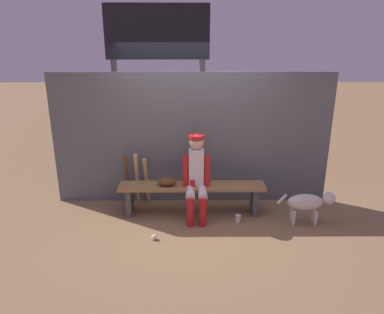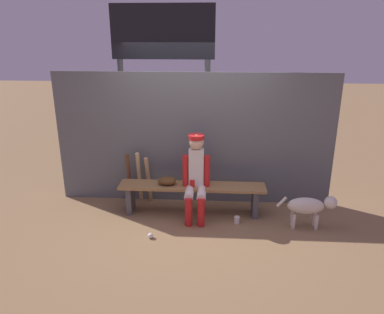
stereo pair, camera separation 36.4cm
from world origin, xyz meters
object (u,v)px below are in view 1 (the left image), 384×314
object	(u,v)px
dugout_bench	(192,192)
bat_wood_dark	(127,180)
baseball_glove	(167,181)
baseball	(154,237)
scoreboard	(161,54)
bat_wood_tan	(147,181)
bat_wood_natural	(137,178)
cup_on_ground	(238,218)
cup_on_bench	(193,183)
player_seated	(196,175)
dog	(309,202)

from	to	relation	value
dugout_bench	bat_wood_dark	world-z (taller)	bat_wood_dark
baseball_glove	baseball	bearing A→B (deg)	-100.65
dugout_bench	baseball	size ratio (longest dim) A/B	29.96
dugout_bench	scoreboard	bearing A→B (deg)	112.07
bat_wood_dark	baseball	world-z (taller)	bat_wood_dark
bat_wood_tan	baseball	bearing A→B (deg)	-79.38
dugout_bench	bat_wood_natural	distance (m)	0.96
dugout_bench	cup_on_ground	distance (m)	0.80
baseball_glove	bat_wood_dark	xyz separation A→B (m)	(-0.66, 0.32, -0.10)
cup_on_ground	scoreboard	size ratio (longest dim) A/B	0.03
dugout_bench	cup_on_ground	size ratio (longest dim) A/B	20.15
baseball	cup_on_bench	bearing A→B (deg)	53.18
bat_wood_natural	cup_on_ground	xyz separation A→B (m)	(1.56, -0.65, -0.38)
baseball_glove	baseball	world-z (taller)	baseball_glove
player_seated	bat_wood_dark	size ratio (longest dim) A/B	1.47
bat_wood_tan	dog	xyz separation A→B (m)	(2.42, -0.65, -0.07)
cup_on_bench	scoreboard	world-z (taller)	scoreboard
dugout_bench	cup_on_bench	xyz separation A→B (m)	(0.01, -0.06, 0.17)
baseball_glove	cup_on_bench	distance (m)	0.39
bat_wood_tan	dog	size ratio (longest dim) A/B	0.96
bat_wood_dark	scoreboard	bearing A→B (deg)	60.07
dugout_bench	bat_wood_natural	world-z (taller)	bat_wood_natural
dugout_bench	baseball_glove	world-z (taller)	baseball_glove
dugout_bench	baseball_glove	xyz separation A→B (m)	(-0.38, 0.00, 0.17)
bat_wood_natural	baseball	world-z (taller)	bat_wood_natural
player_seated	baseball	size ratio (longest dim) A/B	17.10
player_seated	bat_wood_natural	bearing A→B (deg)	153.52
bat_wood_natural	scoreboard	xyz separation A→B (m)	(0.38, 0.88, 1.87)
player_seated	baseball	distance (m)	1.09
baseball_glove	baseball	distance (m)	0.92
cup_on_ground	dog	xyz separation A→B (m)	(1.02, -0.04, 0.28)
player_seated	cup_on_bench	distance (m)	0.18
bat_wood_natural	dog	distance (m)	2.67
bat_wood_tan	baseball	distance (m)	1.17
baseball_glove	bat_wood_dark	size ratio (longest dim) A/B	0.32
baseball_glove	dog	bearing A→B (deg)	-8.82
dugout_bench	player_seated	bearing A→B (deg)	-59.08
scoreboard	bat_wood_tan	bearing A→B (deg)	-103.53
bat_wood_dark	baseball	distance (m)	1.26
baseball	cup_on_ground	size ratio (longest dim) A/B	0.67
baseball	cup_on_ground	bearing A→B (deg)	21.78
bat_wood_natural	scoreboard	bearing A→B (deg)	66.81
bat_wood_dark	baseball	xyz separation A→B (m)	(0.52, -1.08, -0.39)
player_seated	scoreboard	bearing A→B (deg)	112.82
scoreboard	baseball_glove	bearing A→B (deg)	-84.16
bat_wood_dark	scoreboard	xyz separation A→B (m)	(0.53, 0.93, 1.88)
cup_on_ground	bat_wood_natural	bearing A→B (deg)	157.47
cup_on_bench	baseball	bearing A→B (deg)	-126.82
baseball	cup_on_ground	distance (m)	1.29
bat_wood_natural	bat_wood_dark	bearing A→B (deg)	-163.52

